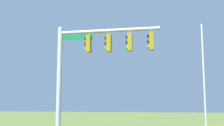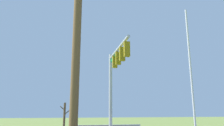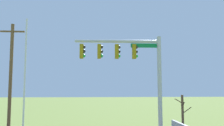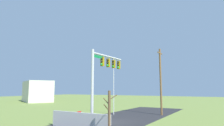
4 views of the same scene
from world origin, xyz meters
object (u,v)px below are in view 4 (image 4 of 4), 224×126
(flagpole, at_px, (114,86))
(open_sign, at_px, (79,114))
(bare_tree, at_px, (109,112))
(signal_mast, at_px, (102,72))
(utility_pole, at_px, (161,80))
(distant_building, at_px, (37,91))

(flagpole, distance_m, open_sign, 8.50)
(flagpole, xyz_separation_m, open_sign, (7.94, 0.56, -2.99))
(bare_tree, distance_m, open_sign, 6.20)
(bare_tree, height_order, open_sign, bare_tree)
(signal_mast, distance_m, flagpole, 6.94)
(utility_pole, bearing_deg, bare_tree, 0.58)
(signal_mast, relative_size, distant_building, 0.63)
(utility_pole, height_order, open_sign, utility_pole)
(bare_tree, bearing_deg, signal_mast, -141.63)
(utility_pole, xyz_separation_m, bare_tree, (13.72, 0.14, -2.93))
(open_sign, bearing_deg, signal_mast, 131.32)
(open_sign, relative_size, distant_building, 0.10)
(distant_building, bearing_deg, flagpole, -174.23)
(bare_tree, height_order, distant_building, distant_building)
(distant_building, bearing_deg, signal_mast, 178.44)
(signal_mast, height_order, open_sign, signal_mast)
(open_sign, bearing_deg, bare_tree, 60.67)
(flagpole, height_order, utility_pole, utility_pole)
(signal_mast, xyz_separation_m, bare_tree, (4.55, 3.61, -3.54))
(bare_tree, bearing_deg, open_sign, -119.33)
(signal_mast, bearing_deg, flagpole, -160.07)
(utility_pole, distance_m, bare_tree, 14.03)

